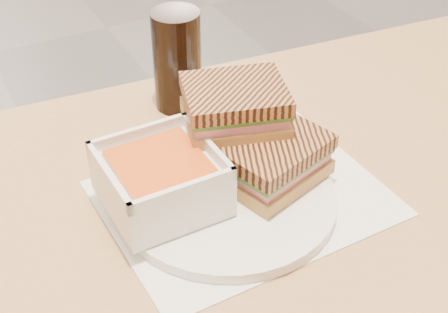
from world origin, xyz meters
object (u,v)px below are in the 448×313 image
soup_bowl (161,181)px  panini_lower (271,158)px  plate (227,199)px  main_table (267,275)px  cola_glass (177,61)px

soup_bowl → panini_lower: soup_bowl is taller
plate → main_table: bearing=-38.2°
cola_glass → soup_bowl: bearing=-119.5°
plate → panini_lower: bearing=4.7°
plate → cola_glass: (0.04, 0.23, 0.06)m
plate → panini_lower: 0.07m
soup_bowl → cola_glass: size_ratio=0.89×
plate → soup_bowl: soup_bowl is taller
panini_lower → cola_glass: 0.23m
plate → soup_bowl: bearing=162.1°
cola_glass → panini_lower: bearing=-85.0°
soup_bowl → plate: bearing=-17.9°
main_table → panini_lower: size_ratio=8.35×
soup_bowl → main_table: bearing=-26.0°
soup_bowl → panini_lower: (0.14, -0.02, -0.00)m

